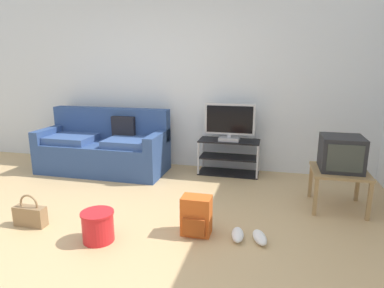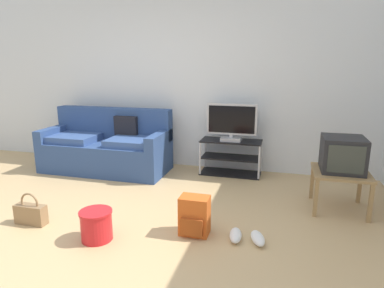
% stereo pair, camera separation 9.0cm
% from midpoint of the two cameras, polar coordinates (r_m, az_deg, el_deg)
% --- Properties ---
extents(ground_plane, '(9.00, 9.80, 0.02)m').
position_cam_midpoint_polar(ground_plane, '(3.41, -14.82, -15.00)').
color(ground_plane, tan).
extents(wall_back, '(9.00, 0.10, 2.70)m').
position_cam_midpoint_polar(wall_back, '(5.26, -2.22, 10.88)').
color(wall_back, silver).
rests_on(wall_back, ground_plane).
extents(couch, '(1.89, 0.81, 0.93)m').
position_cam_midpoint_polar(couch, '(5.24, -13.81, -0.59)').
color(couch, navy).
rests_on(couch, ground_plane).
extents(tv_stand, '(0.88, 0.38, 0.51)m').
position_cam_midpoint_polar(tv_stand, '(4.95, 7.18, -2.26)').
color(tv_stand, black).
rests_on(tv_stand, ground_plane).
extents(flat_tv, '(0.72, 0.22, 0.54)m').
position_cam_midpoint_polar(flat_tv, '(4.81, 7.32, 3.64)').
color(flat_tv, '#B2B2B7').
rests_on(flat_tv, tv_stand).
extents(side_table, '(0.59, 0.59, 0.45)m').
position_cam_midpoint_polar(side_table, '(4.05, 24.66, -5.07)').
color(side_table, '#9E7A4C').
rests_on(side_table, ground_plane).
extents(crt_tv, '(0.44, 0.45, 0.38)m').
position_cam_midpoint_polar(crt_tv, '(4.00, 24.97, -1.59)').
color(crt_tv, '#232326').
rests_on(crt_tv, side_table).
extents(backpack, '(0.28, 0.26, 0.38)m').
position_cam_midpoint_polar(backpack, '(3.25, 1.24, -12.20)').
color(backpack, '#CC561E').
rests_on(backpack, ground_plane).
extents(handbag, '(0.33, 0.11, 0.34)m').
position_cam_midpoint_polar(handbag, '(3.81, -25.26, -10.68)').
color(handbag, olive).
rests_on(handbag, ground_plane).
extents(cleaning_bucket, '(0.30, 0.30, 0.28)m').
position_cam_midpoint_polar(cleaning_bucket, '(3.27, -15.28, -13.12)').
color(cleaning_bucket, red).
rests_on(cleaning_bucket, ground_plane).
extents(sneakers_pair, '(0.37, 0.28, 0.09)m').
position_cam_midpoint_polar(sneakers_pair, '(3.23, 10.13, -15.35)').
color(sneakers_pair, white).
rests_on(sneakers_pair, ground_plane).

